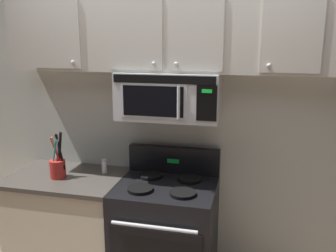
% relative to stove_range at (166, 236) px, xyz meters
% --- Properties ---
extents(back_wall, '(5.20, 0.10, 2.70)m').
position_rel_stove_range_xyz_m(back_wall, '(0.00, 0.37, 0.88)').
color(back_wall, silver).
rests_on(back_wall, ground_plane).
extents(stove_range, '(0.76, 0.69, 1.12)m').
position_rel_stove_range_xyz_m(stove_range, '(0.00, 0.00, 0.00)').
color(stove_range, black).
rests_on(stove_range, ground_plane).
extents(over_range_microwave, '(0.76, 0.43, 0.35)m').
position_rel_stove_range_xyz_m(over_range_microwave, '(-0.00, 0.12, 1.11)').
color(over_range_microwave, '#B7BABF').
extents(upper_cabinets, '(2.50, 0.36, 0.55)m').
position_rel_stove_range_xyz_m(upper_cabinets, '(-0.00, 0.15, 1.56)').
color(upper_cabinets, '#BCB7AD').
extents(counter_segment, '(0.93, 0.65, 0.90)m').
position_rel_stove_range_xyz_m(counter_segment, '(-0.84, 0.01, -0.02)').
color(counter_segment, beige).
rests_on(counter_segment, ground_plane).
extents(utensil_crock_red, '(0.14, 0.12, 0.37)m').
position_rel_stove_range_xyz_m(utensil_crock_red, '(-0.88, -0.05, 0.53)').
color(utensil_crock_red, red).
rests_on(utensil_crock_red, counter_segment).
extents(salt_shaker, '(0.05, 0.05, 0.12)m').
position_rel_stove_range_xyz_m(salt_shaker, '(-0.56, 0.13, 0.49)').
color(salt_shaker, white).
rests_on(salt_shaker, counter_segment).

